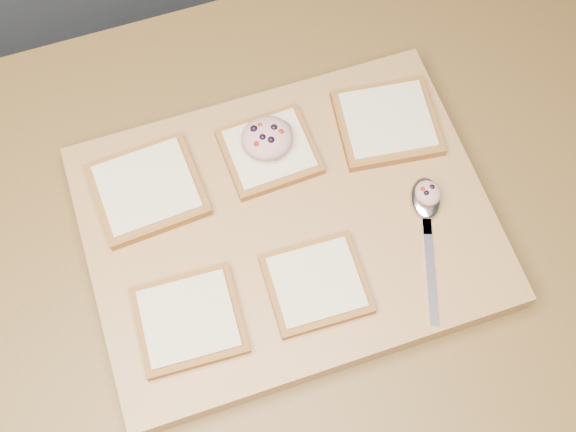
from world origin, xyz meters
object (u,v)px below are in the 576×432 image
object	(u,v)px
cutting_board	(288,227)
tuna_salad_dollop	(267,138)
spoon	(426,209)
bread_far_center	(269,151)

from	to	relation	value
cutting_board	tuna_salad_dollop	bearing A→B (deg)	86.50
spoon	bread_far_center	bearing A→B (deg)	139.51
cutting_board	bread_far_center	size ratio (longest dim) A/B	4.20
cutting_board	tuna_salad_dollop	world-z (taller)	tuna_salad_dollop
cutting_board	bread_far_center	bearing A→B (deg)	85.97
bread_far_center	tuna_salad_dollop	bearing A→B (deg)	94.05
cutting_board	bread_far_center	world-z (taller)	bread_far_center
spoon	cutting_board	bearing A→B (deg)	166.21
cutting_board	bread_far_center	xyz separation A→B (m)	(0.01, 0.10, 0.03)
cutting_board	spoon	size ratio (longest dim) A/B	2.63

